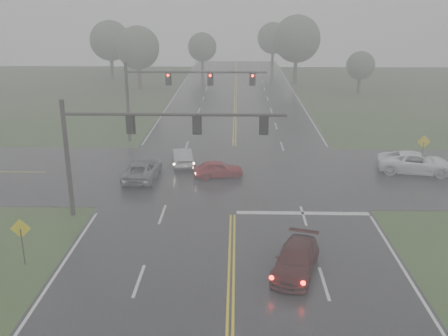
{
  "coord_description": "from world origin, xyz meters",
  "views": [
    {
      "loc": [
        0.21,
        -15.17,
        12.96
      ],
      "look_at": [
        -0.6,
        16.0,
        2.51
      ],
      "focal_mm": 40.0,
      "sensor_mm": 36.0,
      "label": 1
    }
  ],
  "objects_px": {
    "sedan_maroon": "(295,272)",
    "pickup_white": "(415,173)",
    "sedan_silver": "(182,164)",
    "signal_gantry_near": "(133,136)",
    "signal_gantry_far": "(170,87)",
    "sedan_red": "(218,177)",
    "car_grey": "(143,179)"
  },
  "relations": [
    {
      "from": "sedan_silver",
      "to": "signal_gantry_far",
      "type": "distance_m",
      "value": 9.21
    },
    {
      "from": "pickup_white",
      "to": "signal_gantry_far",
      "type": "height_order",
      "value": "signal_gantry_far"
    },
    {
      "from": "sedan_maroon",
      "to": "signal_gantry_far",
      "type": "xyz_separation_m",
      "value": [
        -9.34,
        24.55,
        5.32
      ]
    },
    {
      "from": "sedan_maroon",
      "to": "pickup_white",
      "type": "distance_m",
      "value": 19.22
    },
    {
      "from": "signal_gantry_near",
      "to": "sedan_maroon",
      "type": "bearing_deg",
      "value": -36.17
    },
    {
      "from": "car_grey",
      "to": "pickup_white",
      "type": "height_order",
      "value": "pickup_white"
    },
    {
      "from": "sedan_maroon",
      "to": "sedan_red",
      "type": "bearing_deg",
      "value": 124.27
    },
    {
      "from": "sedan_maroon",
      "to": "pickup_white",
      "type": "height_order",
      "value": "pickup_white"
    },
    {
      "from": "sedan_silver",
      "to": "pickup_white",
      "type": "distance_m",
      "value": 18.82
    },
    {
      "from": "sedan_maroon",
      "to": "sedan_silver",
      "type": "height_order",
      "value": "sedan_silver"
    },
    {
      "from": "signal_gantry_near",
      "to": "car_grey",
      "type": "bearing_deg",
      "value": 97.84
    },
    {
      "from": "sedan_silver",
      "to": "pickup_white",
      "type": "relative_size",
      "value": 0.74
    },
    {
      "from": "car_grey",
      "to": "signal_gantry_near",
      "type": "bearing_deg",
      "value": 99.69
    },
    {
      "from": "sedan_silver",
      "to": "sedan_red",
      "type": "bearing_deg",
      "value": 124.83
    },
    {
      "from": "sedan_maroon",
      "to": "signal_gantry_far",
      "type": "relative_size",
      "value": 0.35
    },
    {
      "from": "pickup_white",
      "to": "signal_gantry_far",
      "type": "distance_m",
      "value": 23.01
    },
    {
      "from": "signal_gantry_far",
      "to": "car_grey",
      "type": "bearing_deg",
      "value": -94.57
    },
    {
      "from": "sedan_silver",
      "to": "pickup_white",
      "type": "bearing_deg",
      "value": 164.76
    },
    {
      "from": "sedan_maroon",
      "to": "signal_gantry_far",
      "type": "bearing_deg",
      "value": 127.67
    },
    {
      "from": "sedan_maroon",
      "to": "sedan_red",
      "type": "height_order",
      "value": "sedan_maroon"
    },
    {
      "from": "pickup_white",
      "to": "signal_gantry_near",
      "type": "xyz_separation_m",
      "value": [
        -20.47,
        -8.85,
        5.23
      ]
    },
    {
      "from": "sedan_maroon",
      "to": "car_grey",
      "type": "height_order",
      "value": "car_grey"
    },
    {
      "from": "sedan_red",
      "to": "pickup_white",
      "type": "distance_m",
      "value": 15.7
    },
    {
      "from": "sedan_silver",
      "to": "signal_gantry_near",
      "type": "bearing_deg",
      "value": 70.36
    },
    {
      "from": "sedan_silver",
      "to": "signal_gantry_near",
      "type": "height_order",
      "value": "signal_gantry_near"
    },
    {
      "from": "sedan_maroon",
      "to": "car_grey",
      "type": "xyz_separation_m",
      "value": [
        -10.21,
        13.61,
        0.0
      ]
    },
    {
      "from": "car_grey",
      "to": "pickup_white",
      "type": "distance_m",
      "value": 21.5
    },
    {
      "from": "car_grey",
      "to": "sedan_maroon",
      "type": "bearing_deg",
      "value": 128.74
    },
    {
      "from": "sedan_silver",
      "to": "car_grey",
      "type": "distance_m",
      "value": 4.51
    },
    {
      "from": "sedan_red",
      "to": "signal_gantry_near",
      "type": "height_order",
      "value": "signal_gantry_near"
    },
    {
      "from": "sedan_silver",
      "to": "signal_gantry_near",
      "type": "xyz_separation_m",
      "value": [
        -1.72,
        -10.47,
        5.23
      ]
    },
    {
      "from": "sedan_red",
      "to": "signal_gantry_near",
      "type": "distance_m",
      "value": 10.25
    }
  ]
}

